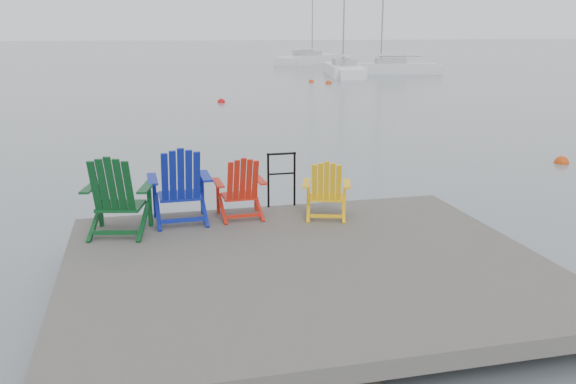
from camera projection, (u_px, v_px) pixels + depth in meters
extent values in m
plane|color=slate|center=(306.00, 296.00, 7.83)|extent=(400.00, 400.00, 0.00)
cube|color=#2E2C29|center=(306.00, 267.00, 7.73)|extent=(6.00, 5.00, 0.20)
cylinder|color=black|center=(99.00, 273.00, 9.36)|extent=(0.26, 0.26, 1.20)
cylinder|color=black|center=(270.00, 258.00, 9.97)|extent=(0.26, 0.26, 1.20)
cylinder|color=black|center=(422.00, 245.00, 10.59)|extent=(0.26, 0.26, 1.20)
cylinder|color=black|center=(268.00, 180.00, 9.89)|extent=(0.04, 0.04, 0.90)
cylinder|color=black|center=(295.00, 179.00, 9.99)|extent=(0.04, 0.04, 0.90)
cylinder|color=black|center=(281.00, 154.00, 9.83)|extent=(0.48, 0.04, 0.04)
cylinder|color=black|center=(281.00, 174.00, 9.92)|extent=(0.44, 0.03, 0.03)
cube|color=#0B3E1A|center=(121.00, 206.00, 8.72)|extent=(0.72, 0.67, 0.05)
cube|color=#0B3E1A|center=(100.00, 205.00, 8.95)|extent=(0.07, 0.07, 0.65)
cube|color=#0B3E1A|center=(150.00, 205.00, 8.95)|extent=(0.07, 0.07, 0.65)
cube|color=#0B3E1A|center=(91.00, 187.00, 8.62)|extent=(0.29, 0.72, 0.03)
cube|color=#0B3E1A|center=(147.00, 187.00, 8.62)|extent=(0.29, 0.72, 0.03)
cube|color=#0B3E1A|center=(112.00, 186.00, 8.25)|extent=(0.62, 0.42, 0.79)
cube|color=navy|center=(180.00, 196.00, 9.25)|extent=(0.63, 0.56, 0.05)
cube|color=navy|center=(155.00, 197.00, 9.39)|extent=(0.06, 0.06, 0.65)
cube|color=navy|center=(202.00, 194.00, 9.57)|extent=(0.06, 0.06, 0.65)
cube|color=navy|center=(152.00, 179.00, 9.06)|extent=(0.15, 0.71, 0.03)
cube|color=navy|center=(205.00, 176.00, 9.25)|extent=(0.15, 0.71, 0.03)
cube|color=navy|center=(181.00, 176.00, 8.80)|extent=(0.58, 0.31, 0.80)
cube|color=red|center=(239.00, 196.00, 9.48)|extent=(0.53, 0.47, 0.04)
cube|color=red|center=(218.00, 197.00, 9.59)|extent=(0.05, 0.05, 0.54)
cube|color=red|center=(256.00, 194.00, 9.74)|extent=(0.05, 0.05, 0.54)
cube|color=red|center=(218.00, 183.00, 9.31)|extent=(0.13, 0.59, 0.03)
cube|color=red|center=(260.00, 180.00, 9.48)|extent=(0.13, 0.59, 0.03)
cube|color=red|center=(243.00, 181.00, 9.10)|extent=(0.48, 0.26, 0.66)
cube|color=yellow|center=(326.00, 197.00, 9.47)|extent=(0.60, 0.56, 0.04)
cube|color=yellow|center=(308.00, 196.00, 9.67)|extent=(0.06, 0.06, 0.51)
cube|color=yellow|center=(345.00, 197.00, 9.63)|extent=(0.06, 0.06, 0.51)
cube|color=yellow|center=(306.00, 183.00, 9.41)|extent=(0.27, 0.57, 0.03)
cube|color=yellow|center=(347.00, 184.00, 9.37)|extent=(0.27, 0.57, 0.03)
cube|color=yellow|center=(327.00, 183.00, 9.10)|extent=(0.50, 0.36, 0.63)
cube|color=white|center=(343.00, 72.00, 45.90)|extent=(3.95, 8.91, 1.10)
cube|color=#9E9EA3|center=(344.00, 63.00, 45.30)|extent=(2.06, 2.86, 0.55)
cube|color=silver|center=(310.00, 61.00, 62.64)|extent=(8.89, 9.49, 1.10)
cube|color=#9E9EA3|center=(308.00, 54.00, 62.02)|extent=(3.47, 3.56, 0.55)
cube|color=silver|center=(385.00, 71.00, 47.50)|extent=(7.91, 3.78, 1.10)
cube|color=#9E9EA3|center=(391.00, 61.00, 47.32)|extent=(2.56, 1.91, 0.55)
sphere|color=#C23D0B|center=(561.00, 163.00, 15.66)|extent=(0.37, 0.37, 0.37)
sphere|color=red|center=(221.00, 102.00, 28.75)|extent=(0.38, 0.38, 0.38)
sphere|color=#C33B0B|center=(329.00, 84.00, 38.91)|extent=(0.41, 0.41, 0.41)
sphere|color=red|center=(311.00, 82.00, 39.98)|extent=(0.36, 0.36, 0.36)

